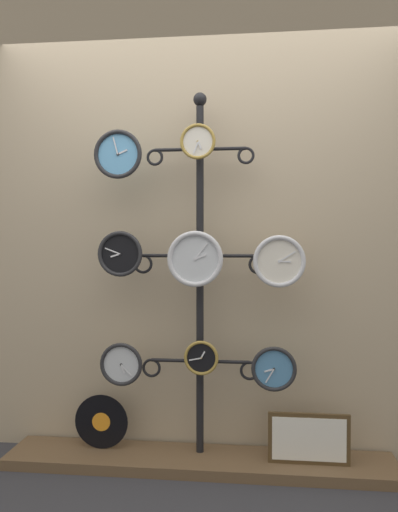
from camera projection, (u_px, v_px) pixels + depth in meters
ground_plane at (191, 498)px, 2.47m from camera, size 12.00×12.00×0.00m
shop_wall at (203, 221)px, 3.00m from camera, size 4.40×0.04×2.80m
low_shelf at (199, 461)px, 2.82m from camera, size 2.20×0.36×0.06m
display_stand at (200, 320)px, 2.86m from camera, size 0.78×0.34×2.12m
clock_top_left at (118, 154)px, 2.79m from camera, size 0.28×0.04×0.28m
clock_top_center at (199, 142)px, 2.73m from camera, size 0.20×0.04×0.20m
clock_middle_left at (120, 254)px, 2.81m from camera, size 0.26×0.04×0.26m
clock_middle_center at (195, 259)px, 2.75m from camera, size 0.31×0.04×0.31m
clock_middle_right at (279, 261)px, 2.72m from camera, size 0.29×0.04×0.29m
clock_bottom_left at (121, 364)px, 2.83m from camera, size 0.25×0.04×0.25m
clock_bottom_center at (201, 358)px, 2.79m from camera, size 0.19×0.04×0.19m
clock_bottom_right at (274, 369)px, 2.74m from camera, size 0.25×0.04×0.25m
vinyl_record at (101, 422)px, 2.92m from camera, size 0.32×0.01×0.32m
picture_frame at (309, 439)px, 2.71m from camera, size 0.44×0.02×0.28m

